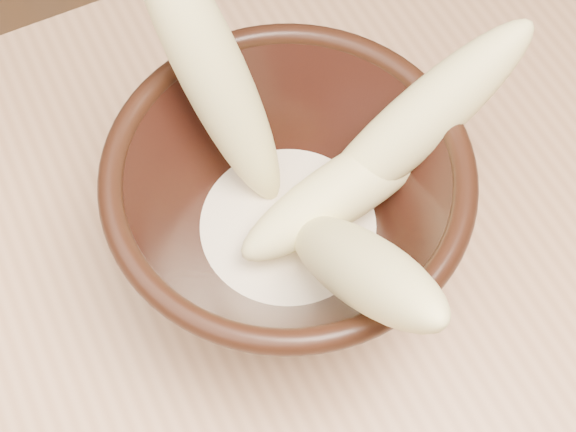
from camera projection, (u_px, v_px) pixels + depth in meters
name	position (u px, v px, depth m)	size (l,w,h in m)	color
bowl	(288.00, 208.00, 0.51)	(0.22, 0.22, 0.12)	black
milk_puddle	(288.00, 230.00, 0.54)	(0.13, 0.13, 0.02)	#F1E1C1
banana_upright	(212.00, 71.00, 0.48)	(0.04, 0.04, 0.21)	#F8ED92
banana_right	(412.00, 128.00, 0.50)	(0.04, 0.04, 0.19)	#F8ED92
banana_across	(349.00, 187.00, 0.51)	(0.04, 0.04, 0.16)	#F8ED92
banana_front	(357.00, 266.00, 0.44)	(0.04, 0.04, 0.19)	#F8ED92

